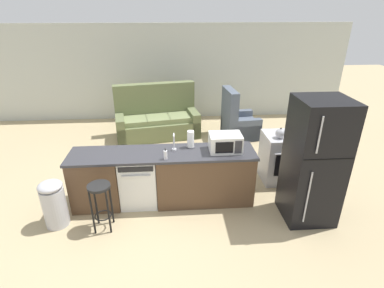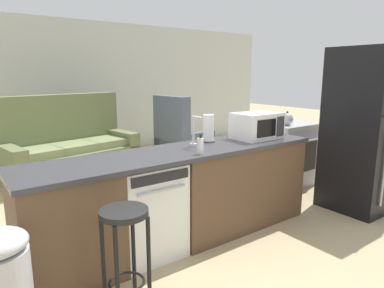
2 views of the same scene
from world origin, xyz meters
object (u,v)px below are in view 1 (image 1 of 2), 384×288
Objects in this scene: couch at (157,120)px; microwave at (225,143)px; refrigerator at (314,162)px; bar_stool at (100,197)px; paper_towel_roll at (191,139)px; trash_bin at (54,203)px; stove_range at (283,157)px; soap_bottle at (166,155)px; dishwasher at (139,180)px; kettle at (280,133)px; armchair at (237,123)px.

microwave is at bearing -67.42° from couch.
refrigerator is 2.55× the size of bar_stool.
paper_towel_roll is 2.25m from trash_bin.
couch is at bearing 103.75° from paper_towel_roll.
stove_range is 1.80× the size of microwave.
soap_bottle is 1.11m from bar_stool.
dishwasher is at bearing 153.84° from soap_bottle.
microwave is 0.68× the size of trash_bin.
stove_range is 3.36m from couch.
refrigerator is at bearing -8.67° from soap_bottle.
couch is at bearing 79.20° from bar_stool.
dishwasher is at bearing -170.15° from kettle.
armchair is at bearing 61.96° from paper_towel_roll.
soap_bottle is (-0.94, -0.22, -0.07)m from microwave.
stove_range is 2.14m from armchair.
microwave is at bearing -157.87° from kettle.
dishwasher is at bearing -93.77° from couch.
refrigerator reaches higher than bar_stool.
soap_bottle is at bearing -161.98° from kettle.
dishwasher is 1.29m from trash_bin.
trash_bin is (-3.63, -0.92, -0.61)m from kettle.
kettle is 3.38m from couch.
refrigerator reaches higher than armchair.
trash_bin is at bearing -137.03° from armchair.
soap_bottle is at bearing -121.01° from armchair.
refrigerator is at bearing -24.40° from microwave.
armchair is at bearing 97.53° from refrigerator.
soap_bottle is at bearing 171.33° from refrigerator.
refrigerator is 4.23m from couch.
soap_bottle is (-0.40, -0.39, -0.07)m from paper_towel_roll.
dishwasher is 1.14× the size of trash_bin.
dishwasher is 2.53m from kettle.
dishwasher is 1.14× the size of bar_stool.
kettle is at bearing 22.13° from microwave.
stove_range is at bearing 20.89° from bar_stool.
dishwasher is at bearing -129.42° from armchair.
stove_range reaches higher than dishwasher.
couch is (-0.26, 3.11, -0.58)m from soap_bottle.
dishwasher is 1.68× the size of microwave.
refrigerator is at bearing -0.85° from trash_bin.
paper_towel_roll reaches higher than trash_bin.
microwave reaches higher than soap_bottle.
paper_towel_roll is 2.89m from armchair.
paper_towel_roll is at bearing -167.69° from stove_range.
refrigerator is 2.17m from soap_bottle.
kettle is (1.98, 0.64, 0.01)m from soap_bottle.
paper_towel_roll is (-1.74, 0.72, 0.10)m from refrigerator.
couch reaches higher than kettle.
paper_towel_roll is 1.63m from bar_stool.
dishwasher is 0.93× the size of stove_range.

